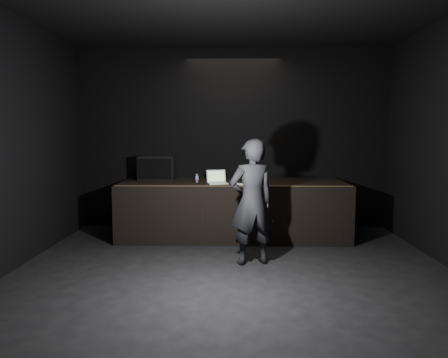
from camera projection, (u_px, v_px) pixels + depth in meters
The scene contains 11 objects.
ground at pixel (233, 288), 5.26m from camera, with size 7.00×7.00×0.00m, color black.
room_walls at pixel (233, 120), 5.05m from camera, with size 6.10×7.10×3.52m.
stage_riser at pixel (233, 209), 7.92m from camera, with size 4.00×1.50×1.00m, color black.
riser_lip at pixel (233, 186), 7.16m from camera, with size 3.92×0.10×0.01m, color brown.
stage_monitor at pixel (157, 168), 8.18m from camera, with size 0.67×0.49×0.44m.
cable at pixel (223, 179), 8.31m from camera, with size 0.02×0.02×0.80m, color black.
laptop at pixel (217, 180), 7.55m from camera, with size 0.40×0.37×0.23m.
beer_can at pixel (197, 178), 7.70m from camera, with size 0.06×0.06×0.15m.
plastic_cup at pixel (253, 179), 7.74m from camera, with size 0.08×0.08×0.10m, color white.
wii_remote at pixel (241, 184), 7.31m from camera, with size 0.04×0.16×0.03m, color white.
person at pixel (252, 202), 6.19m from camera, with size 0.65×0.43×1.79m, color black.
Camera 1 is at (0.00, -5.10, 1.86)m, focal length 35.00 mm.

